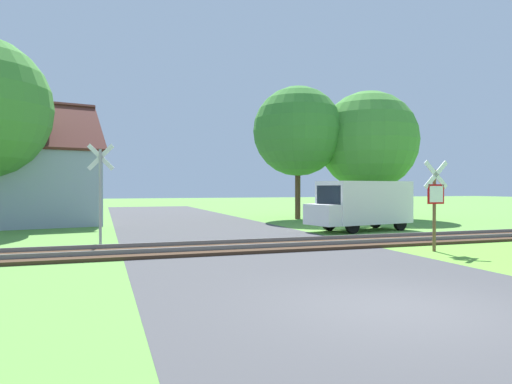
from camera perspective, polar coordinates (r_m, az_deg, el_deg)
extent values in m
plane|color=#5B933D|center=(7.89, 17.69, -13.76)|extent=(160.00, 160.00, 0.00)
cube|color=#424244|center=(9.53, 10.41, -11.23)|extent=(8.01, 80.00, 0.01)
cube|color=#422D1E|center=(14.76, -0.60, -6.85)|extent=(60.00, 2.60, 0.10)
cube|color=slate|center=(15.43, -1.43, -6.12)|extent=(60.00, 0.08, 0.12)
cube|color=slate|center=(14.07, 0.31, -6.76)|extent=(60.00, 0.08, 0.12)
cylinder|color=brown|center=(14.94, 21.39, -2.18)|extent=(0.10, 0.10, 2.49)
cube|color=red|center=(14.87, 21.56, -0.25)|extent=(0.60, 0.03, 0.60)
cube|color=white|center=(14.86, 21.61, -0.25)|extent=(0.49, 0.02, 0.49)
cube|color=white|center=(14.88, 21.57, 2.03)|extent=(0.88, 0.04, 0.88)
cube|color=white|center=(14.88, 21.57, 2.03)|extent=(0.88, 0.04, 0.88)
cylinder|color=#9E9EA5|center=(15.60, -18.89, -0.78)|extent=(0.09, 0.09, 3.19)
cube|color=white|center=(15.69, -18.84, 4.14)|extent=(0.85, 0.26, 0.88)
cube|color=white|center=(15.69, -18.84, 4.14)|extent=(0.85, 0.26, 0.88)
cube|color=#99A3B7|center=(26.68, -27.72, 0.53)|extent=(8.48, 7.36, 3.95)
cube|color=#562823|center=(25.39, -27.61, 7.76)|extent=(8.32, 4.89, 2.81)
cube|color=#562823|center=(28.36, -27.88, 6.99)|extent=(8.32, 4.89, 2.81)
cube|color=brown|center=(27.07, -23.39, 7.88)|extent=(0.59, 0.59, 1.10)
cylinder|color=#513823|center=(28.55, 5.24, 0.01)|extent=(0.34, 0.34, 3.38)
sphere|color=#3D8433|center=(28.77, 5.24, 7.57)|extent=(5.57, 5.57, 5.57)
cylinder|color=#513823|center=(29.94, 13.86, -0.75)|extent=(0.35, 0.35, 2.57)
sphere|color=#478E38|center=(30.08, 13.88, 6.22)|extent=(6.30, 6.30, 6.30)
cube|color=white|center=(21.28, 13.44, -1.25)|extent=(4.49, 2.68, 1.90)
cube|color=white|center=(19.70, 8.24, -2.84)|extent=(1.04, 1.91, 0.90)
cube|color=#19232D|center=(19.90, 9.08, -0.41)|extent=(0.35, 1.59, 0.85)
cube|color=navy|center=(22.00, 11.72, -2.06)|extent=(3.71, 0.75, 0.16)
cylinder|color=black|center=(20.98, 9.12, -3.87)|extent=(0.70, 0.31, 0.68)
cylinder|color=black|center=(19.79, 11.97, -4.14)|extent=(0.70, 0.31, 0.68)
cylinder|color=black|center=(22.88, 14.69, -3.51)|extent=(0.70, 0.31, 0.68)
cylinder|color=black|center=(21.80, 17.58, -3.72)|extent=(0.70, 0.31, 0.68)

